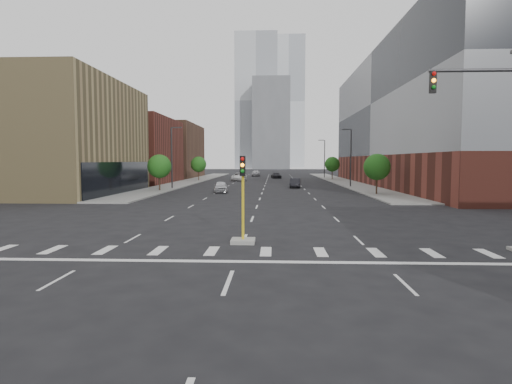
# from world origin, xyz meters

# --- Properties ---
(ground) EXTENTS (400.00, 400.00, 0.00)m
(ground) POSITION_xyz_m (0.00, 0.00, 0.00)
(ground) COLOR black
(ground) RESTS_ON ground
(sidewalk_left_far) EXTENTS (5.00, 92.00, 0.15)m
(sidewalk_left_far) POSITION_xyz_m (-15.00, 74.00, 0.07)
(sidewalk_left_far) COLOR gray
(sidewalk_left_far) RESTS_ON ground
(sidewalk_right_far) EXTENTS (5.00, 92.00, 0.15)m
(sidewalk_right_far) POSITION_xyz_m (15.00, 74.00, 0.07)
(sidewalk_right_far) COLOR gray
(sidewalk_right_far) RESTS_ON ground
(building_left_mid) EXTENTS (20.00, 24.00, 14.00)m
(building_left_mid) POSITION_xyz_m (-27.50, 40.00, 7.00)
(building_left_mid) COLOR #9F8B5A
(building_left_mid) RESTS_ON ground
(building_left_far_a) EXTENTS (20.00, 22.00, 12.00)m
(building_left_far_a) POSITION_xyz_m (-27.50, 66.00, 6.00)
(building_left_far_a) COLOR brown
(building_left_far_a) RESTS_ON ground
(building_left_far_b) EXTENTS (20.00, 24.00, 13.00)m
(building_left_far_b) POSITION_xyz_m (-27.50, 92.00, 6.50)
(building_left_far_b) COLOR brown
(building_left_far_b) RESTS_ON ground
(building_right_main) EXTENTS (24.00, 70.00, 22.00)m
(building_right_main) POSITION_xyz_m (29.50, 60.00, 11.00)
(building_right_main) COLOR brown
(building_right_main) RESTS_ON ground
(tower_left) EXTENTS (22.00, 22.00, 70.00)m
(tower_left) POSITION_xyz_m (-8.00, 220.00, 35.00)
(tower_left) COLOR #B2B7BC
(tower_left) RESTS_ON ground
(tower_right) EXTENTS (20.00, 20.00, 80.00)m
(tower_right) POSITION_xyz_m (10.00, 260.00, 40.00)
(tower_right) COLOR #B2B7BC
(tower_right) RESTS_ON ground
(tower_mid) EXTENTS (18.00, 18.00, 44.00)m
(tower_mid) POSITION_xyz_m (0.00, 200.00, 22.00)
(tower_mid) COLOR slate
(tower_mid) RESTS_ON ground
(median_traffic_signal) EXTENTS (1.20, 1.20, 4.40)m
(median_traffic_signal) POSITION_xyz_m (0.00, 8.97, 0.97)
(median_traffic_signal) COLOR #999993
(median_traffic_signal) RESTS_ON ground
(streetlight_right_a) EXTENTS (1.60, 0.22, 9.07)m
(streetlight_right_a) POSITION_xyz_m (13.41, 55.00, 5.01)
(streetlight_right_a) COLOR #2D2D30
(streetlight_right_a) RESTS_ON ground
(streetlight_right_b) EXTENTS (1.60, 0.22, 9.07)m
(streetlight_right_b) POSITION_xyz_m (13.41, 90.00, 5.01)
(streetlight_right_b) COLOR #2D2D30
(streetlight_right_b) RESTS_ON ground
(streetlight_left) EXTENTS (1.60, 0.22, 9.07)m
(streetlight_left) POSITION_xyz_m (-13.41, 50.00, 5.01)
(streetlight_left) COLOR #2D2D30
(streetlight_left) RESTS_ON ground
(tree_left_near) EXTENTS (3.20, 3.20, 4.85)m
(tree_left_near) POSITION_xyz_m (-14.00, 45.00, 3.39)
(tree_left_near) COLOR #382619
(tree_left_near) RESTS_ON ground
(tree_left_far) EXTENTS (3.20, 3.20, 4.85)m
(tree_left_far) POSITION_xyz_m (-14.00, 75.00, 3.39)
(tree_left_far) COLOR #382619
(tree_left_far) RESTS_ON ground
(tree_right_near) EXTENTS (3.20, 3.20, 4.85)m
(tree_right_near) POSITION_xyz_m (14.00, 40.00, 3.39)
(tree_right_near) COLOR #382619
(tree_right_near) RESTS_ON ground
(tree_right_far) EXTENTS (3.20, 3.20, 4.85)m
(tree_right_far) POSITION_xyz_m (14.00, 80.00, 3.39)
(tree_right_far) COLOR #382619
(tree_right_far) RESTS_ON ground
(car_near_left) EXTENTS (2.21, 4.54, 1.49)m
(car_near_left) POSITION_xyz_m (-5.43, 43.34, 0.75)
(car_near_left) COLOR silver
(car_near_left) RESTS_ON ground
(car_mid_right) EXTENTS (1.93, 4.57, 1.47)m
(car_mid_right) POSITION_xyz_m (4.80, 53.45, 0.73)
(car_mid_right) COLOR black
(car_mid_right) RESTS_ON ground
(car_far_left) EXTENTS (2.93, 6.08, 1.67)m
(car_far_left) POSITION_xyz_m (-5.73, 75.90, 0.84)
(car_far_left) COLOR silver
(car_far_left) RESTS_ON ground
(car_deep_right) EXTENTS (2.68, 5.07, 1.40)m
(car_deep_right) POSITION_xyz_m (2.01, 88.88, 0.70)
(car_deep_right) COLOR black
(car_deep_right) RESTS_ON ground
(car_distant) EXTENTS (2.04, 5.06, 1.72)m
(car_distant) POSITION_xyz_m (-3.33, 101.15, 0.86)
(car_distant) COLOR #A7A6AB
(car_distant) RESTS_ON ground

